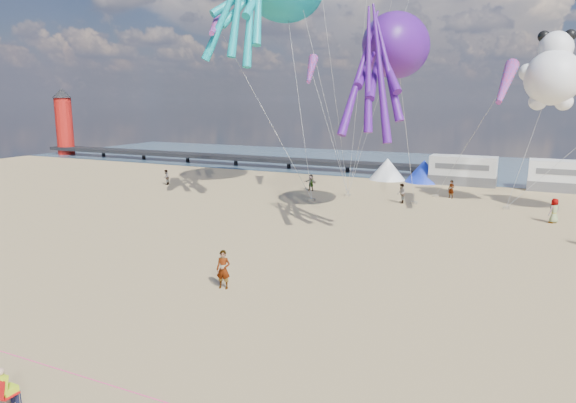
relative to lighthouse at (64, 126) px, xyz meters
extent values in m
plane|color=tan|center=(56.00, -44.00, -4.50)|extent=(120.00, 120.00, 0.00)
plane|color=#355166|center=(56.00, 11.00, -4.48)|extent=(120.00, 120.00, 0.00)
cube|color=black|center=(28.00, 0.00, -3.50)|extent=(60.00, 3.00, 0.50)
cylinder|color=#A5140F|center=(0.00, 0.00, 0.00)|extent=(2.60, 2.60, 9.00)
cube|color=silver|center=(62.00, -4.00, -3.00)|extent=(6.60, 2.50, 3.00)
cube|color=silver|center=(71.50, -4.00, -3.00)|extent=(6.60, 2.50, 3.00)
cone|color=white|center=(54.00, -4.00, -3.30)|extent=(4.00, 4.00, 2.40)
cone|color=#1933CC|center=(58.00, -4.00, -3.30)|extent=(4.00, 4.00, 2.40)
cylinder|color=#F2338C|center=(56.00, -49.00, -4.48)|extent=(34.00, 0.03, 0.03)
imported|color=tan|center=(55.65, -40.31, -3.57)|extent=(0.75, 0.56, 1.86)
imported|color=#7F6659|center=(34.03, -17.40, -3.71)|extent=(0.72, 0.89, 1.58)
imported|color=#7F6659|center=(49.04, -14.08, -3.71)|extent=(1.00, 0.65, 1.58)
imported|color=#7F6659|center=(62.05, -12.31, -3.69)|extent=(1.58, 1.05, 1.63)
imported|color=#7F6659|center=(70.14, -18.96, -3.60)|extent=(0.75, 0.78, 1.80)
imported|color=#7F6659|center=(58.51, -16.55, -3.64)|extent=(0.79, 0.97, 1.72)
cube|color=gray|center=(51.18, -18.88, -4.39)|extent=(0.50, 0.35, 0.22)
cube|color=gray|center=(59.62, -16.37, -4.39)|extent=(0.50, 0.35, 0.22)
cube|color=gray|center=(66.83, -15.28, -4.39)|extent=(0.50, 0.35, 0.22)
cube|color=gray|center=(60.70, -12.39, -4.39)|extent=(0.50, 0.35, 0.22)
cube|color=gray|center=(53.33, -15.42, -4.39)|extent=(0.50, 0.35, 0.22)
camera|label=1|loc=(68.27, -59.79, 4.29)|focal=32.00mm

